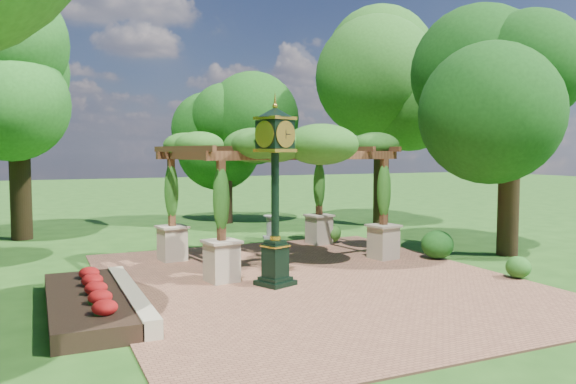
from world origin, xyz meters
name	(u,v)px	position (x,y,z in m)	size (l,w,h in m)	color
ground	(331,290)	(0.00, 0.00, 0.00)	(120.00, 120.00, 0.00)	#1E4714
brick_plaza	(312,281)	(0.00, 1.00, 0.02)	(10.00, 12.00, 0.04)	brown
border_wall	(131,298)	(-4.60, 0.50, 0.20)	(0.35, 5.00, 0.40)	#C6B793
flower_bed	(86,303)	(-5.50, 0.50, 0.18)	(1.50, 5.00, 0.36)	red
pedestal_clock	(275,179)	(-1.06, 0.91, 2.66)	(1.14, 1.14, 4.44)	black
pergola	(279,152)	(0.32, 3.89, 3.30)	(6.94, 4.96, 4.03)	tan
sundial	(270,228)	(1.74, 8.04, 0.39)	(0.61, 0.61, 0.89)	gray
shrub_front	(518,267)	(4.98, -1.01, 0.33)	(0.63, 0.63, 0.57)	#225919
shrub_mid	(437,245)	(4.79, 1.98, 0.48)	(0.97, 0.97, 0.87)	#194E16
shrub_back	(330,233)	(3.25, 5.97, 0.38)	(0.76, 0.76, 0.68)	#2E601C
tree_west_far	(17,78)	(-6.89, 11.75, 6.04)	(4.70, 4.70, 8.81)	black
tree_north	(226,133)	(1.69, 13.16, 4.17)	(3.93, 3.93, 6.07)	#302013
tree_east_far	(382,90)	(7.78, 9.56, 6.05)	(4.83, 4.83, 8.80)	#2E2212
tree_east_near	(512,83)	(7.39, 1.72, 5.47)	(4.42, 4.42, 7.96)	#392616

